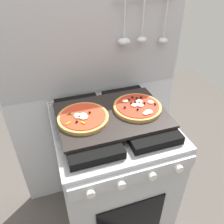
{
  "coord_description": "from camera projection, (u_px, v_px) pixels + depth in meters",
  "views": [
    {
      "loc": [
        -0.29,
        -0.88,
        1.59
      ],
      "look_at": [
        0.0,
        0.0,
        0.93
      ],
      "focal_mm": 36.98,
      "sensor_mm": 36.0,
      "label": 1
    }
  ],
  "objects": [
    {
      "name": "stove",
      "position": [
        112.0,
        175.0,
        1.42
      ],
      "size": [
        0.6,
        0.64,
        0.9
      ],
      "color": "#B7BABF",
      "rests_on": "ground_plane"
    },
    {
      "name": "ground_plane",
      "position": [
        112.0,
        215.0,
        1.68
      ],
      "size": [
        4.0,
        4.0,
        0.0
      ],
      "primitive_type": "plane",
      "color": "#4C4742"
    },
    {
      "name": "pizza_right",
      "position": [
        138.0,
        107.0,
        1.17
      ],
      "size": [
        0.25,
        0.25,
        0.03
      ],
      "color": "#C18947",
      "rests_on": "baking_tray"
    },
    {
      "name": "baking_tray",
      "position": [
        112.0,
        115.0,
        1.15
      ],
      "size": [
        0.54,
        0.38,
        0.02
      ],
      "primitive_type": "cube",
      "color": "black",
      "rests_on": "stove"
    },
    {
      "name": "kitchen_backsplash",
      "position": [
        96.0,
        101.0,
        1.48
      ],
      "size": [
        1.1,
        0.09,
        1.55
      ],
      "color": "silver",
      "rests_on": "ground_plane"
    },
    {
      "name": "pizza_left",
      "position": [
        83.0,
        118.0,
        1.1
      ],
      "size": [
        0.25,
        0.25,
        0.03
      ],
      "color": "#C18947",
      "rests_on": "baking_tray"
    }
  ]
}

